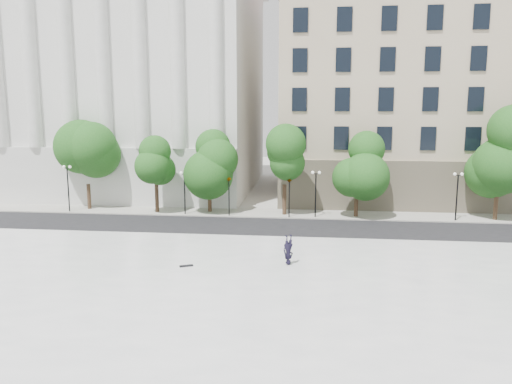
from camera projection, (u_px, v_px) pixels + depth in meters
ground at (199, 317)px, 23.89m from camera, size 160.00×160.00×0.00m
plaza at (211, 290)px, 26.79m from camera, size 44.00×22.00×0.45m
street at (247, 228)px, 41.53m from camera, size 60.00×8.00×0.02m
far_sidewalk at (255, 213)px, 47.40m from camera, size 60.00×4.00×0.12m
building_west at (132, 84)px, 61.42m from camera, size 31.50×27.65×25.60m
building_east at (440, 97)px, 57.98m from camera, size 36.00×26.15×23.00m
traffic_light_west at (229, 177)px, 45.38m from camera, size 0.63×1.70×4.17m
traffic_light_east at (289, 178)px, 44.77m from camera, size 0.97×1.78×4.21m
person_lying at (288, 261)px, 30.44m from camera, size 1.68×1.89×0.51m
skateboard at (186, 266)px, 30.10m from camera, size 0.83×0.53×0.08m
street_trees at (252, 160)px, 46.14m from camera, size 42.38×5.09×7.98m
lamp_posts at (251, 185)px, 45.56m from camera, size 36.69×0.28×4.55m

